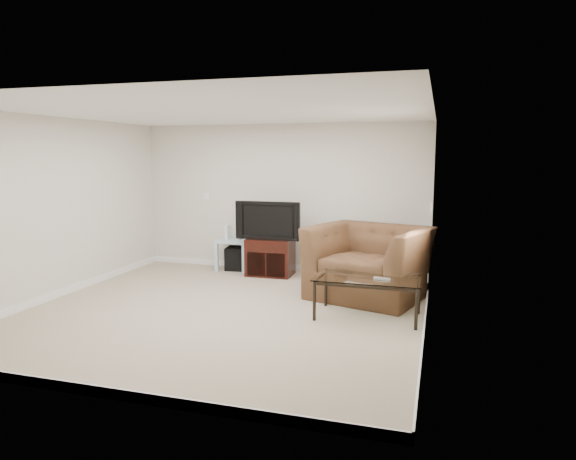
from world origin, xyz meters
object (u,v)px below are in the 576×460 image
(recliner, at_px, (369,250))
(side_table, at_px, (236,254))
(television, at_px, (270,220))
(tv_stand, at_px, (270,257))
(subwoofer, at_px, (238,259))
(coffee_table, at_px, (368,297))

(recliner, bearing_deg, side_table, 172.84)
(television, bearing_deg, tv_stand, 91.21)
(tv_stand, height_order, side_table, tv_stand)
(subwoofer, relative_size, coffee_table, 0.31)
(television, height_order, side_table, television)
(recliner, distance_m, coffee_table, 1.03)
(television, relative_size, recliner, 0.66)
(side_table, xyz_separation_m, subwoofer, (0.03, 0.02, -0.08))
(television, relative_size, coffee_table, 0.79)
(television, xyz_separation_m, side_table, (-0.71, 0.26, -0.66))
(subwoofer, distance_m, recliner, 2.70)
(recliner, bearing_deg, coffee_table, -66.56)
(subwoofer, bearing_deg, television, -22.70)
(television, bearing_deg, subwoofer, 156.82)
(coffee_table, bearing_deg, tv_stand, 136.16)
(tv_stand, relative_size, subwoofer, 1.85)
(tv_stand, xyz_separation_m, subwoofer, (-0.68, 0.25, -0.12))
(television, height_order, coffee_table, television)
(side_table, height_order, subwoofer, side_table)
(subwoofer, bearing_deg, side_table, -146.96)
(television, bearing_deg, coffee_table, -43.84)
(tv_stand, distance_m, subwoofer, 0.73)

